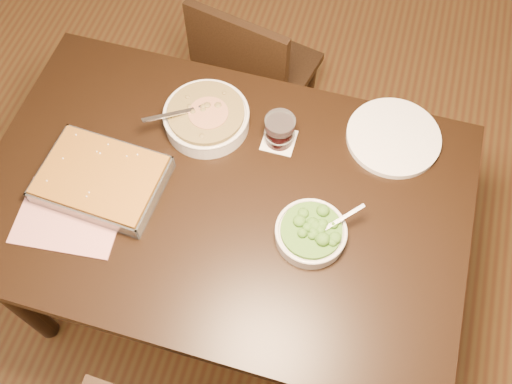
{
  "coord_description": "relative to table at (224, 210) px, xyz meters",
  "views": [
    {
      "loc": [
        0.31,
        -0.71,
        2.18
      ],
      "look_at": [
        0.1,
        0.01,
        0.8
      ],
      "focal_mm": 40.0,
      "sensor_mm": 36.0,
      "label": 1
    }
  ],
  "objects": [
    {
      "name": "magazine_a",
      "position": [
        -0.39,
        -0.19,
        0.1
      ],
      "size": [
        0.31,
        0.24,
        0.01
      ],
      "primitive_type": "cube",
      "rotation": [
        0.0,
        0.0,
        0.1
      ],
      "color": "#C73846",
      "rests_on": "table"
    },
    {
      "name": "stew_bowl",
      "position": [
        -0.12,
        0.22,
        0.13
      ],
      "size": [
        0.26,
        0.26,
        0.1
      ],
      "color": "silver",
      "rests_on": "table"
    },
    {
      "name": "broccoli_bowl",
      "position": [
        0.27,
        -0.06,
        0.12
      ],
      "size": [
        0.2,
        0.2,
        0.08
      ],
      "color": "silver",
      "rests_on": "table"
    },
    {
      "name": "wine_tumbler",
      "position": [
        0.11,
        0.23,
        0.15
      ],
      "size": [
        0.09,
        0.09,
        0.1
      ],
      "color": "black",
      "rests_on": "coaster"
    },
    {
      "name": "table",
      "position": [
        0.0,
        0.0,
        0.0
      ],
      "size": [
        1.4,
        0.9,
        0.75
      ],
      "color": "black",
      "rests_on": "ground"
    },
    {
      "name": "baking_dish",
      "position": [
        -0.34,
        -0.06,
        0.13
      ],
      "size": [
        0.36,
        0.27,
        0.06
      ],
      "rotation": [
        0.0,
        0.0,
        -0.06
      ],
      "color": "silver",
      "rests_on": "table"
    },
    {
      "name": "ground",
      "position": [
        0.0,
        0.0,
        -0.65
      ],
      "size": [
        4.0,
        4.0,
        0.0
      ],
      "primitive_type": "plane",
      "color": "#482714",
      "rests_on": "ground"
    },
    {
      "name": "dinner_plate",
      "position": [
        0.44,
        0.33,
        0.1
      ],
      "size": [
        0.28,
        0.28,
        0.02
      ],
      "primitive_type": "cylinder",
      "color": "white",
      "rests_on": "table"
    },
    {
      "name": "coaster",
      "position": [
        0.11,
        0.23,
        0.1
      ],
      "size": [
        0.1,
        0.1,
        0.0
      ],
      "primitive_type": "cube",
      "color": "white",
      "rests_on": "table"
    },
    {
      "name": "chair_far",
      "position": [
        -0.12,
        0.69,
        -0.19
      ],
      "size": [
        0.46,
        0.46,
        0.83
      ],
      "rotation": [
        0.0,
        0.0,
        2.93
      ],
      "color": "black",
      "rests_on": "ground"
    }
  ]
}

